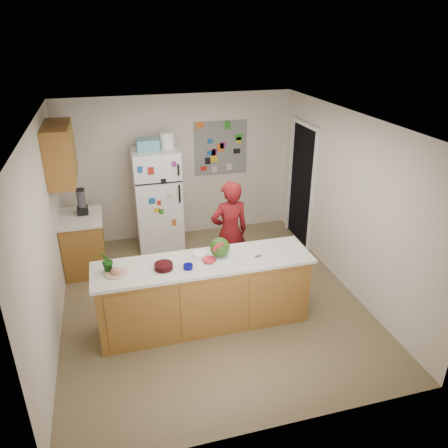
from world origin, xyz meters
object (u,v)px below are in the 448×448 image
object	(u,v)px
person	(230,233)
cherry_bowl	(164,266)
refrigerator	(158,199)
watermelon	(220,247)

from	to	relation	value
person	cherry_bowl	distance (m)	1.48
refrigerator	person	size ratio (longest dim) A/B	1.08
cherry_bowl	refrigerator	bearing A→B (deg)	84.26
refrigerator	cherry_bowl	world-z (taller)	refrigerator
watermelon	cherry_bowl	world-z (taller)	watermelon
watermelon	cherry_bowl	bearing A→B (deg)	-171.85
refrigerator	watermelon	world-z (taller)	refrigerator
person	refrigerator	bearing A→B (deg)	-65.29
refrigerator	person	xyz separation A→B (m)	(0.85, -1.44, -0.06)
refrigerator	cherry_bowl	xyz separation A→B (m)	(-0.24, -2.43, 0.11)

